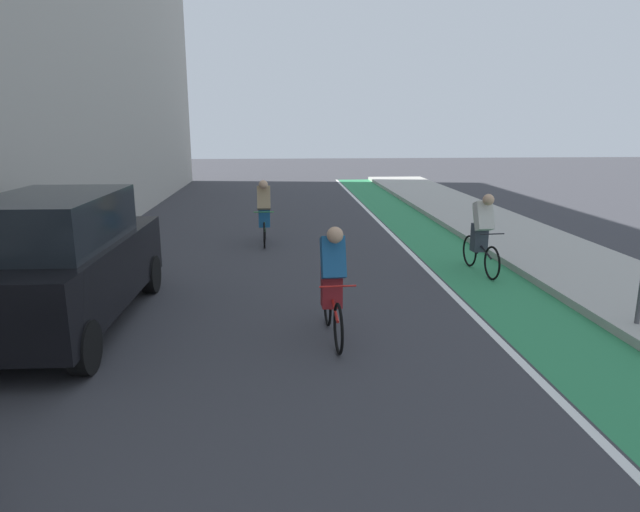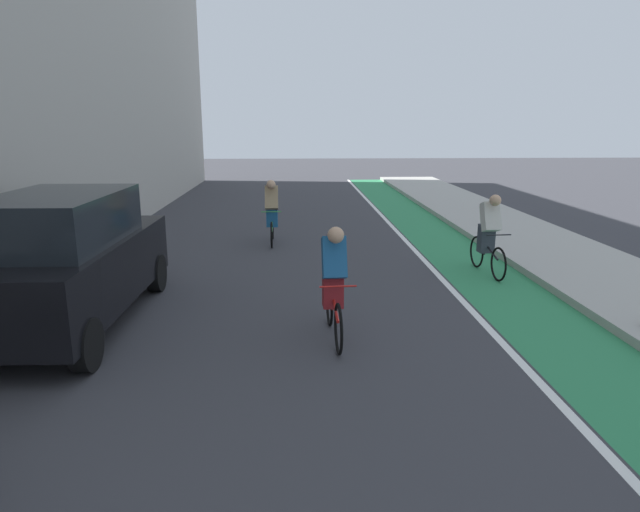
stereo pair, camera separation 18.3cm
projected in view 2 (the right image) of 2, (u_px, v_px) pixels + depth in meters
ground_plane at (299, 273)px, 11.05m from camera, size 72.45×72.45×0.00m
bike_lane_paint at (452, 249)px, 13.15m from camera, size 1.60×32.93×0.00m
lane_divider_stripe at (414, 250)px, 13.11m from camera, size 0.12×32.93×0.00m
sidewalk_right at (542, 245)px, 13.24m from camera, size 2.78×32.93×0.14m
parked_suv_black at (66, 259)px, 7.99m from camera, size 1.91×4.41×1.98m
cyclist_mid at (334, 279)px, 7.55m from camera, size 0.48×1.73×1.62m
cyclist_trailing at (489, 232)px, 10.86m from camera, size 0.48×1.70×1.61m
cyclist_far at (272, 211)px, 13.63m from camera, size 0.48×1.68×1.60m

